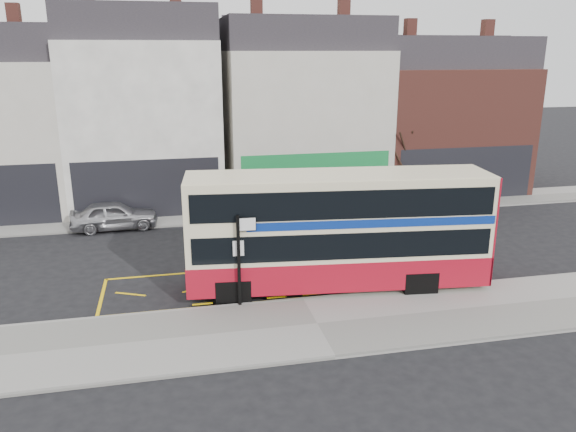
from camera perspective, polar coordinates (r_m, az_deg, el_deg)
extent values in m
plane|color=black|center=(20.38, 1.28, -8.30)|extent=(120.00, 120.00, 0.00)
cube|color=gray|center=(18.34, 2.98, -11.02)|extent=(40.00, 4.00, 0.15)
cube|color=gray|center=(20.01, 1.54, -8.54)|extent=(40.00, 0.15, 0.15)
cube|color=gray|center=(30.50, -3.50, 0.36)|extent=(50.00, 3.00, 0.15)
cube|color=brown|center=(32.82, -26.08, 17.82)|extent=(0.60, 0.60, 1.20)
cube|color=white|center=(33.25, -14.25, 9.02)|extent=(8.00, 8.00, 9.00)
cube|color=#28262B|center=(33.03, -14.94, 18.34)|extent=(8.00, 7.20, 1.80)
cube|color=black|center=(29.85, -14.06, 2.55)|extent=(7.36, 0.06, 3.20)
cube|color=black|center=(29.91, -14.03, 2.19)|extent=(5.60, 0.04, 2.00)
cube|color=beige|center=(34.17, 1.22, 9.29)|extent=(9.00, 8.00, 8.50)
cube|color=#28262B|center=(33.91, 1.28, 17.95)|extent=(9.00, 7.20, 1.80)
cube|color=brown|center=(32.46, -3.22, 20.29)|extent=(0.60, 0.60, 1.20)
cube|color=brown|center=(33.60, 5.69, 20.11)|extent=(0.60, 0.60, 1.20)
cube|color=#167C39|center=(30.83, 2.90, 3.47)|extent=(8.28, 0.06, 3.20)
cube|color=black|center=(30.90, 2.88, 3.12)|extent=(6.30, 0.04, 2.00)
cube|color=brown|center=(37.34, 14.94, 8.58)|extent=(9.00, 8.00, 7.50)
cube|color=#28262B|center=(37.03, 15.49, 15.72)|extent=(9.00, 7.20, 1.80)
cube|color=brown|center=(34.98, 12.30, 18.05)|extent=(0.60, 0.60, 1.20)
cube|color=brown|center=(37.26, 19.60, 17.39)|extent=(0.60, 0.60, 1.20)
cube|color=black|center=(34.24, 17.64, 4.03)|extent=(8.28, 0.06, 3.20)
cube|color=black|center=(34.30, 17.60, 3.71)|extent=(6.30, 0.04, 2.00)
cube|color=beige|center=(20.45, 5.08, -1.22)|extent=(11.05, 3.57, 4.00)
cube|color=maroon|center=(20.93, 4.97, -5.02)|extent=(11.09, 3.61, 1.09)
cube|color=maroon|center=(22.12, 18.94, -0.70)|extent=(0.32, 2.50, 4.00)
cube|color=black|center=(20.53, 5.06, -1.95)|extent=(10.62, 3.58, 0.94)
cube|color=black|center=(20.11, 5.16, 2.06)|extent=(10.62, 3.58, 0.99)
cube|color=navy|center=(20.51, 7.82, 0.25)|extent=(8.89, 3.40, 0.30)
cube|color=black|center=(20.29, -10.13, -3.11)|extent=(0.29, 2.26, 1.58)
cube|color=black|center=(19.79, -10.38, 1.61)|extent=(0.29, 2.26, 0.99)
cube|color=black|center=(20.00, -10.24, -0.58)|extent=(0.23, 1.72, 0.35)
cube|color=beige|center=(19.94, 5.22, 4.12)|extent=(11.04, 3.47, 0.12)
cylinder|color=black|center=(19.70, -5.57, -7.71)|extent=(1.01, 0.38, 0.99)
cylinder|color=black|center=(21.75, -5.66, -5.31)|extent=(1.01, 0.38, 0.99)
cylinder|color=black|center=(20.83, 13.34, -6.72)|extent=(1.01, 0.38, 0.99)
cylinder|color=black|center=(22.77, 11.51, -4.55)|extent=(1.01, 0.38, 0.99)
cube|color=black|center=(18.97, -5.02, -4.57)|extent=(0.11, 0.11, 3.19)
cube|color=white|center=(18.58, -4.13, -0.84)|extent=(0.58, 0.06, 0.47)
cube|color=white|center=(18.88, -5.07, -3.30)|extent=(0.37, 0.04, 0.53)
imported|color=#A8A8AC|center=(29.00, -17.25, 0.07)|extent=(4.29, 2.00, 1.42)
imported|color=#42444A|center=(29.23, -1.77, 0.75)|extent=(3.90, 2.15, 1.22)
imported|color=silver|center=(31.61, 13.88, 1.54)|extent=(4.79, 3.18, 1.29)
cylinder|color=#331F16|center=(33.06, 10.74, 3.02)|extent=(0.24, 0.24, 2.00)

